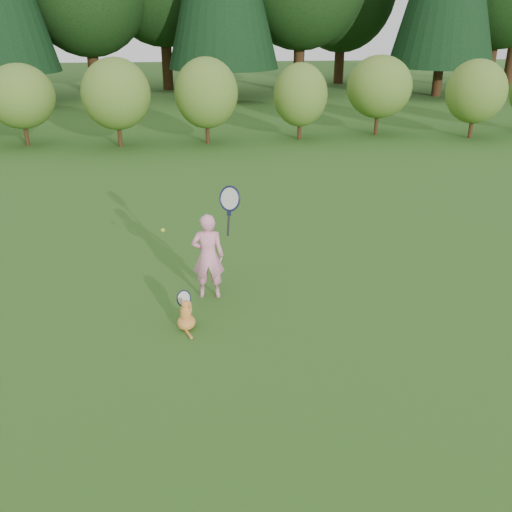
{
  "coord_description": "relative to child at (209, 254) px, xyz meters",
  "views": [
    {
      "loc": [
        -0.63,
        -6.95,
        3.99
      ],
      "look_at": [
        0.2,
        0.8,
        0.7
      ],
      "focal_mm": 40.0,
      "sensor_mm": 36.0,
      "label": 1
    }
  ],
  "objects": [
    {
      "name": "child",
      "position": [
        0.0,
        0.0,
        0.0
      ],
      "size": [
        0.77,
        0.5,
        1.99
      ],
      "rotation": [
        0.0,
        0.0,
        3.07
      ],
      "color": "pink",
      "rests_on": "ground"
    },
    {
      "name": "shrub_row",
      "position": [
        0.5,
        12.06,
        0.7
      ],
      "size": [
        28.0,
        3.0,
        2.8
      ],
      "primitive_type": null,
      "color": "#577D27",
      "rests_on": "ground"
    },
    {
      "name": "ground",
      "position": [
        0.5,
        -0.94,
        -0.7
      ],
      "size": [
        100.0,
        100.0,
        0.0
      ],
      "primitive_type": "plane",
      "color": "#205217",
      "rests_on": "ground"
    },
    {
      "name": "cat",
      "position": [
        -0.36,
        -0.93,
        -0.48
      ],
      "size": [
        0.32,
        0.59,
        0.58
      ],
      "rotation": [
        0.0,
        0.0,
        -0.1
      ],
      "color": "orange",
      "rests_on": "ground"
    },
    {
      "name": "tennis_ball",
      "position": [
        -0.71,
        0.8,
        0.12
      ],
      "size": [
        0.07,
        0.07,
        0.07
      ],
      "color": "gold",
      "rests_on": "ground"
    }
  ]
}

